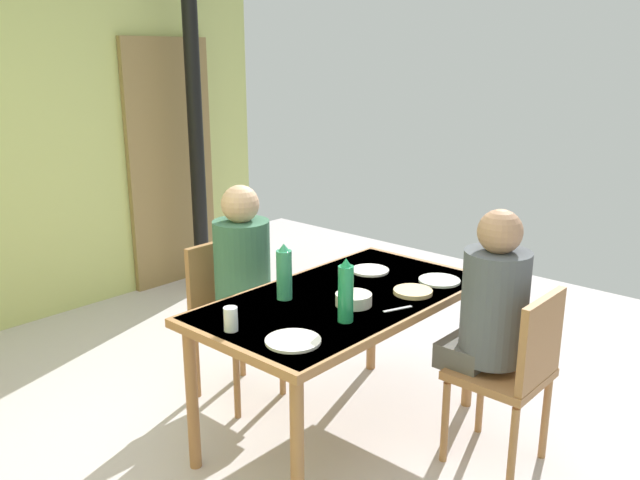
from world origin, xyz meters
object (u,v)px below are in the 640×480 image
(person_near_diner, at_px, (492,303))
(person_far_diner, at_px, (244,267))
(water_bottle_green_far, at_px, (284,273))
(chair_near_diner, at_px, (515,369))
(water_bottle_green_near, at_px, (346,292))
(chair_far_diner, at_px, (229,310))
(dining_table, at_px, (343,310))
(serving_bowl_center, at_px, (354,299))

(person_near_diner, distance_m, person_far_diner, 1.30)
(person_far_diner, distance_m, water_bottle_green_far, 0.47)
(chair_near_diner, bearing_deg, water_bottle_green_near, 134.94)
(chair_far_diner, height_order, person_far_diner, person_far_diner)
(dining_table, bearing_deg, chair_far_diner, 96.27)
(person_far_diner, bearing_deg, chair_near_diner, 106.00)
(chair_near_diner, relative_size, serving_bowl_center, 5.12)
(water_bottle_green_near, relative_size, serving_bowl_center, 1.69)
(chair_near_diner, bearing_deg, serving_bowl_center, 120.22)
(chair_near_diner, bearing_deg, person_far_diner, 106.00)
(chair_near_diner, relative_size, person_near_diner, 1.13)
(water_bottle_green_far, bearing_deg, person_near_diner, -56.60)
(person_far_diner, bearing_deg, dining_table, 97.63)
(dining_table, bearing_deg, person_far_diner, 97.63)
(chair_far_diner, xyz_separation_m, water_bottle_green_far, (-0.13, -0.57, 0.38))
(person_near_diner, xyz_separation_m, water_bottle_green_far, (-0.53, 0.80, 0.10))
(chair_far_diner, xyz_separation_m, person_near_diner, (0.39, -1.37, 0.28))
(dining_table, bearing_deg, water_bottle_green_near, -138.47)
(dining_table, height_order, serving_bowl_center, serving_bowl_center)
(chair_far_diner, distance_m, serving_bowl_center, 0.91)
(chair_near_diner, xyz_separation_m, water_bottle_green_near, (-0.55, 0.55, 0.39))
(dining_table, height_order, person_far_diner, person_far_diner)
(water_bottle_green_far, bearing_deg, serving_bowl_center, -62.42)
(chair_near_diner, distance_m, person_far_diner, 1.46)
(chair_near_diner, relative_size, water_bottle_green_near, 3.03)
(water_bottle_green_near, bearing_deg, chair_near_diner, -45.06)
(dining_table, relative_size, person_near_diner, 1.93)
(chair_far_diner, distance_m, person_far_diner, 0.31)
(person_near_diner, height_order, serving_bowl_center, person_near_diner)
(chair_far_diner, relative_size, serving_bowl_center, 5.12)
(serving_bowl_center, bearing_deg, person_far_diner, 91.61)
(chair_near_diner, height_order, chair_far_diner, same)
(dining_table, xyz_separation_m, person_near_diner, (0.31, -0.62, 0.11))
(chair_near_diner, height_order, serving_bowl_center, chair_near_diner)
(water_bottle_green_far, xyz_separation_m, serving_bowl_center, (0.15, -0.30, -0.10))
(water_bottle_green_near, bearing_deg, chair_far_diner, 81.03)
(serving_bowl_center, bearing_deg, water_bottle_green_far, 117.58)
(dining_table, distance_m, water_bottle_green_near, 0.38)
(dining_table, bearing_deg, serving_bowl_center, -118.65)
(water_bottle_green_near, bearing_deg, person_far_diner, 79.58)
(dining_table, relative_size, water_bottle_green_far, 5.46)
(person_far_diner, relative_size, serving_bowl_center, 4.53)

